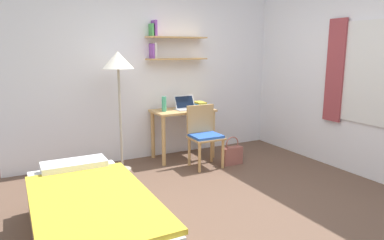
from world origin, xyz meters
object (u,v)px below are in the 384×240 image
at_px(book_stack, 201,105).
at_px(handbag, 232,155).
at_px(laptop, 186,106).
at_px(desk_chair, 204,133).
at_px(water_bottle, 164,104).
at_px(bed, 91,220).
at_px(desk, 183,120).
at_px(standing_lamp, 118,66).

distance_m(book_stack, handbag, 0.91).
distance_m(laptop, handbag, 1.01).
bearing_deg(desk_chair, laptop, 95.27).
bearing_deg(handbag, laptop, 124.90).
distance_m(water_bottle, handbag, 1.23).
distance_m(bed, laptop, 2.67).
height_order(desk, handbag, desk).
xyz_separation_m(desk, desk_chair, (0.10, -0.48, -0.11)).
bearing_deg(desk_chair, water_bottle, 131.03).
height_order(desk, book_stack, book_stack).
bearing_deg(desk, water_bottle, -177.57).
bearing_deg(book_stack, bed, -138.28).
height_order(bed, water_bottle, water_bottle).
height_order(water_bottle, handbag, water_bottle).
bearing_deg(bed, water_bottle, 51.61).
height_order(standing_lamp, laptop, standing_lamp).
bearing_deg(standing_lamp, bed, -114.13).
xyz_separation_m(laptop, handbag, (0.44, -0.62, -0.66)).
bearing_deg(standing_lamp, handbag, -17.97).
relative_size(desk_chair, water_bottle, 3.96).
relative_size(desk_chair, handbag, 2.09).
distance_m(bed, book_stack, 2.82).
bearing_deg(desk_chair, book_stack, 66.78).
xyz_separation_m(water_bottle, book_stack, (0.61, -0.00, -0.06)).
height_order(desk_chair, water_bottle, water_bottle).
xyz_separation_m(bed, book_stack, (2.07, 1.84, 0.56)).
relative_size(laptop, water_bottle, 1.50).
xyz_separation_m(water_bottle, handbag, (0.80, -0.60, -0.72)).
bearing_deg(laptop, water_bottle, -176.55).
height_order(standing_lamp, handbag, standing_lamp).
distance_m(desk_chair, book_stack, 0.60).
distance_m(standing_lamp, book_stack, 1.44).
xyz_separation_m(laptop, book_stack, (0.24, -0.02, -0.00)).
relative_size(desk, standing_lamp, 0.56).
xyz_separation_m(desk_chair, water_bottle, (-0.41, 0.47, 0.38)).
height_order(bed, desk_chair, desk_chair).
distance_m(bed, handbag, 2.58).
bearing_deg(laptop, desk, -170.60).
relative_size(bed, laptop, 5.79).
bearing_deg(desk, bed, -133.62).
height_order(laptop, water_bottle, water_bottle).
relative_size(desk, water_bottle, 4.17).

